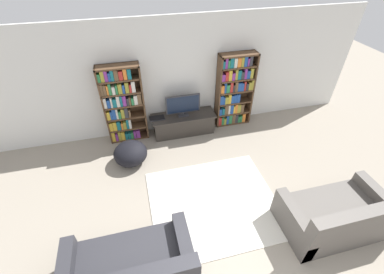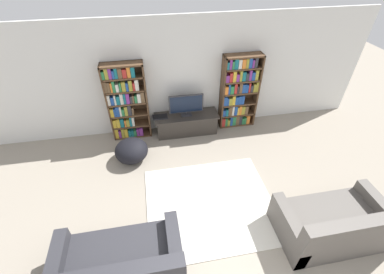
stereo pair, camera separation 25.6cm
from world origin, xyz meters
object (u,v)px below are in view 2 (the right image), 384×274
bookshelf_right (238,92)px  laptop (160,117)px  tv_stand (186,123)px  couch_right_sofa (335,225)px  television (186,105)px  beanbag_ottoman (132,151)px  couch_left_sectional (120,267)px  bookshelf_left (126,101)px

bookshelf_right → laptop: bearing=-176.7°
tv_stand → couch_right_sofa: couch_right_sofa is taller
bookshelf_right → couch_right_sofa: (0.56, -3.24, -0.62)m
television → beanbag_ottoman: size_ratio=1.14×
television → couch_right_sofa: television is taller
bookshelf_right → television: bookshelf_right is taller
tv_stand → beanbag_ottoman: (-1.29, -0.74, -0.01)m
beanbag_ottoman → tv_stand: bearing=30.0°
laptop → beanbag_ottoman: (-0.68, -0.76, -0.26)m
television → couch_left_sectional: 3.52m
couch_right_sofa → television: bearing=120.2°
laptop → couch_left_sectional: size_ratio=0.21×
bookshelf_right → bookshelf_left: bearing=180.0°
laptop → bookshelf_right: bearing=3.3°
couch_left_sectional → couch_right_sofa: 3.25m
laptop → couch_right_sofa: (2.43, -3.13, -0.21)m
television → couch_right_sofa: size_ratio=0.46×
bookshelf_left → laptop: bookshelf_left is taller
television → laptop: bearing=178.6°
bookshelf_right → couch_right_sofa: size_ratio=1.05×
tv_stand → television: size_ratio=1.89×
laptop → couch_left_sectional: bearing=-104.5°
bookshelf_right → laptop: (-1.86, -0.11, -0.40)m
couch_left_sectional → couch_right_sofa: size_ratio=1.00×
bookshelf_left → couch_left_sectional: (-0.12, -3.30, -0.62)m
tv_stand → laptop: size_ratio=4.25×
couch_left_sectional → beanbag_ottoman: 2.43m
bookshelf_right → beanbag_ottoman: bearing=-161.1°
bookshelf_left → laptop: (0.71, -0.11, -0.42)m
bookshelf_right → television: size_ratio=2.27×
couch_right_sofa → beanbag_ottoman: 3.91m
bookshelf_right → tv_stand: (-1.25, -0.13, -0.66)m
bookshelf_left → tv_stand: size_ratio=1.20×
bookshelf_left → couch_left_sectional: bearing=-92.1°
bookshelf_left → couch_right_sofa: (3.13, -3.24, -0.64)m
tv_stand → television: television is taller
tv_stand → laptop: laptop is taller
television → laptop: (-0.61, 0.01, -0.26)m
bookshelf_right → television: 1.27m
couch_left_sectional → couch_right_sofa: bearing=1.1°
bookshelf_left → couch_right_sofa: bearing=-46.0°
tv_stand → bookshelf_right: bearing=5.7°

